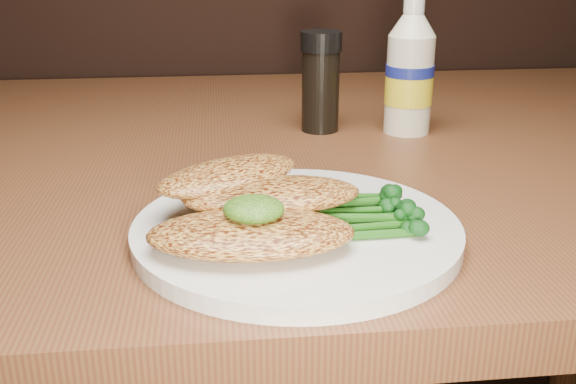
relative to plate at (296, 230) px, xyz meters
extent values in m
cylinder|color=white|center=(0.00, 0.00, 0.00)|extent=(0.25, 0.25, 0.01)
ellipsoid|color=gold|center=(-0.04, -0.04, 0.02)|extent=(0.15, 0.09, 0.02)
ellipsoid|color=gold|center=(-0.02, 0.01, 0.03)|extent=(0.14, 0.07, 0.02)
ellipsoid|color=gold|center=(-0.05, 0.04, 0.03)|extent=(0.14, 0.12, 0.02)
ellipsoid|color=black|center=(-0.04, -0.04, 0.04)|extent=(0.05, 0.05, 0.02)
camera|label=1|loc=(-0.06, -0.47, 0.21)|focal=41.50mm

